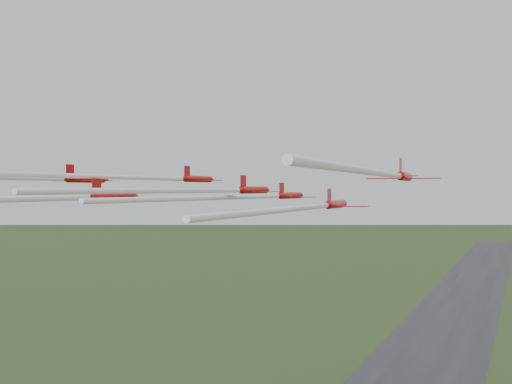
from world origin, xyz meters
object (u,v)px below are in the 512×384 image
at_px(jet_row2_left, 162,178).
at_px(jet_row4_left, 18,199).
at_px(jet_row3_left, 17,178).
at_px(jet_lead, 254,197).
at_px(jet_row3_right, 389,174).
at_px(jet_row3_mid, 215,190).
at_px(jet_row2_right, 314,207).

height_order(jet_row2_left, jet_row4_left, jet_row2_left).
height_order(jet_row3_left, jet_row4_left, jet_row3_left).
xyz_separation_m(jet_lead, jet_row3_right, (24.26, -22.06, 2.60)).
bearing_deg(jet_lead, jet_row3_right, -40.03).
relative_size(jet_row2_left, jet_row4_left, 0.69).
xyz_separation_m(jet_row3_left, jet_row3_right, (47.61, 0.79, 0.04)).
bearing_deg(jet_row2_left, jet_row3_right, -21.33).
distance_m(jet_row2_left, jet_row3_left, 19.50).
bearing_deg(jet_row3_mid, jet_row3_left, -169.98).
distance_m(jet_row2_left, jet_row2_right, 22.21).
height_order(jet_lead, jet_row3_left, jet_row3_left).
bearing_deg(jet_row3_left, jet_row3_mid, 6.93).
distance_m(jet_lead, jet_row3_left, 32.77).
distance_m(jet_row3_left, jet_row3_mid, 26.74).
relative_size(jet_row3_left, jet_row3_right, 1.08).
distance_m(jet_lead, jet_row4_left, 38.76).
bearing_deg(jet_lead, jet_row4_left, -101.50).
relative_size(jet_row2_right, jet_row3_mid, 1.17).
bearing_deg(jet_row4_left, jet_row3_right, 20.73).
height_order(jet_row3_left, jet_row3_right, jet_row3_left).
distance_m(jet_row2_left, jet_row3_right, 37.69).
height_order(jet_row3_mid, jet_row4_left, jet_row3_mid).
bearing_deg(jet_row3_mid, jet_lead, 100.28).
bearing_deg(jet_row4_left, jet_row3_mid, 52.90).
height_order(jet_lead, jet_row3_mid, jet_row3_mid).
xyz_separation_m(jet_row2_left, jet_row3_mid, (13.73, -10.72, -1.68)).
xyz_separation_m(jet_row2_right, jet_row4_left, (-20.26, -31.92, 1.36)).
bearing_deg(jet_row4_left, jet_row2_left, 88.64).
distance_m(jet_lead, jet_row2_right, 12.51).
bearing_deg(jet_row4_left, jet_row3_left, 129.43).
distance_m(jet_row2_right, jet_row3_left, 38.60).
distance_m(jet_lead, jet_row3_mid, 18.98).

